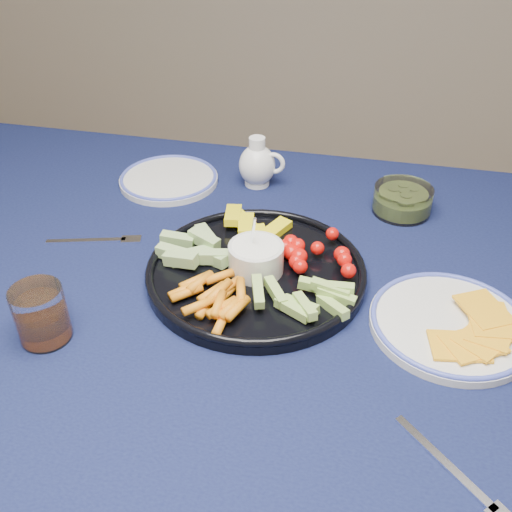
% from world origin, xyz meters
% --- Properties ---
extents(dining_table, '(1.67, 1.07, 0.75)m').
position_xyz_m(dining_table, '(0.00, 0.00, 0.66)').
color(dining_table, '#4F2E1A').
rests_on(dining_table, ground).
extents(crudite_platter, '(0.35, 0.35, 0.11)m').
position_xyz_m(crudite_platter, '(0.09, 0.06, 0.77)').
color(crudite_platter, black).
rests_on(crudite_platter, dining_table).
extents(creamer_pitcher, '(0.09, 0.07, 0.10)m').
position_xyz_m(creamer_pitcher, '(0.03, 0.37, 0.79)').
color(creamer_pitcher, white).
rests_on(creamer_pitcher, dining_table).
extents(pickle_bowl, '(0.11, 0.11, 0.05)m').
position_xyz_m(pickle_bowl, '(0.32, 0.32, 0.77)').
color(pickle_bowl, white).
rests_on(pickle_bowl, dining_table).
extents(cheese_plate, '(0.23, 0.23, 0.03)m').
position_xyz_m(cheese_plate, '(0.39, 0.01, 0.76)').
color(cheese_plate, silver).
rests_on(cheese_plate, dining_table).
extents(juice_tumbler, '(0.07, 0.07, 0.08)m').
position_xyz_m(juice_tumbler, '(-0.16, -0.14, 0.78)').
color(juice_tumbler, white).
rests_on(juice_tumbler, dining_table).
extents(fork_left, '(0.16, 0.06, 0.00)m').
position_xyz_m(fork_left, '(-0.19, 0.10, 0.75)').
color(fork_left, white).
rests_on(fork_left, dining_table).
extents(fork_right, '(0.13, 0.13, 0.00)m').
position_xyz_m(fork_right, '(0.39, -0.24, 0.75)').
color(fork_right, white).
rests_on(fork_right, dining_table).
extents(side_plate_extra, '(0.20, 0.20, 0.02)m').
position_xyz_m(side_plate_extra, '(-0.15, 0.33, 0.75)').
color(side_plate_extra, silver).
rests_on(side_plate_extra, dining_table).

